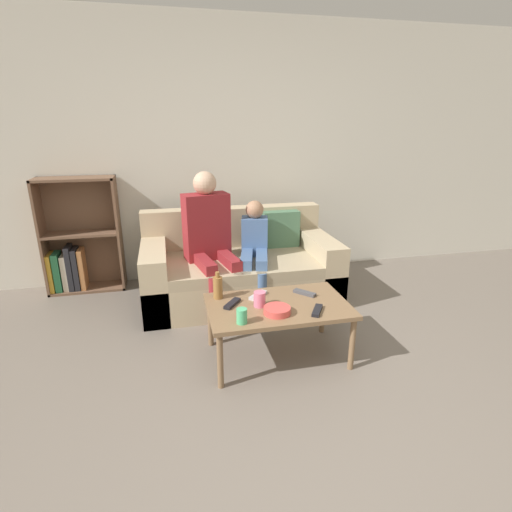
{
  "coord_description": "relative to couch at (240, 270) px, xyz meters",
  "views": [
    {
      "loc": [
        -0.75,
        -1.45,
        1.63
      ],
      "look_at": [
        -0.07,
        1.5,
        0.6
      ],
      "focal_mm": 28.0,
      "sensor_mm": 36.0,
      "label": 1
    }
  ],
  "objects": [
    {
      "name": "couch",
      "position": [
        0.0,
        0.0,
        0.0
      ],
      "size": [
        1.78,
        0.95,
        0.81
      ],
      "color": "tan",
      "rests_on": "ground_plane"
    },
    {
      "name": "bookshelf",
      "position": [
        -1.52,
        0.55,
        0.18
      ],
      "size": [
        0.72,
        0.28,
        1.13
      ],
      "color": "brown",
      "rests_on": "ground_plane"
    },
    {
      "name": "bottle",
      "position": [
        -0.33,
        -0.9,
        0.23
      ],
      "size": [
        0.07,
        0.07,
        0.2
      ],
      "color": "olive",
      "rests_on": "coffee_table"
    },
    {
      "name": "tv_remote_0",
      "position": [
        0.29,
        -1.27,
        0.15
      ],
      "size": [
        0.13,
        0.17,
        0.02
      ],
      "rotation": [
        0.0,
        0.0,
        -0.54
      ],
      "color": "black",
      "rests_on": "coffee_table"
    },
    {
      "name": "wall_back",
      "position": [
        0.1,
        0.7,
        1.03
      ],
      "size": [
        12.0,
        0.06,
        2.6
      ],
      "color": "beige",
      "rests_on": "ground_plane"
    },
    {
      "name": "ground_plane",
      "position": [
        0.1,
        -2.07,
        -0.27
      ],
      "size": [
        22.0,
        22.0,
        0.0
      ],
      "primitive_type": "plane",
      "color": "#70665B"
    },
    {
      "name": "coffee_table",
      "position": [
        0.07,
        -1.1,
        0.1
      ],
      "size": [
        0.98,
        0.61,
        0.42
      ],
      "color": "brown",
      "rests_on": "ground_plane"
    },
    {
      "name": "cup_near",
      "position": [
        -0.07,
        -1.09,
        0.2
      ],
      "size": [
        0.08,
        0.08,
        0.11
      ],
      "color": "pink",
      "rests_on": "coffee_table"
    },
    {
      "name": "cup_far",
      "position": [
        -0.23,
        -1.31,
        0.19
      ],
      "size": [
        0.07,
        0.07,
        0.1
      ],
      "color": "#4CB77A",
      "rests_on": "coffee_table"
    },
    {
      "name": "person_child",
      "position": [
        0.11,
        -0.14,
        0.26
      ],
      "size": [
        0.38,
        0.68,
        0.93
      ],
      "rotation": [
        0.0,
        0.0,
        -0.24
      ],
      "color": "#476693",
      "rests_on": "ground_plane"
    },
    {
      "name": "person_adult",
      "position": [
        -0.29,
        -0.08,
        0.42
      ],
      "size": [
        0.48,
        0.7,
        1.21
      ],
      "rotation": [
        0.0,
        0.0,
        0.2
      ],
      "color": "maroon",
      "rests_on": "ground_plane"
    },
    {
      "name": "snack_bowl",
      "position": [
        0.02,
        -1.23,
        0.16
      ],
      "size": [
        0.18,
        0.18,
        0.05
      ],
      "color": "#DB4C47",
      "rests_on": "coffee_table"
    },
    {
      "name": "tv_remote_3",
      "position": [
        -0.25,
        -1.03,
        0.15
      ],
      "size": [
        0.14,
        0.16,
        0.02
      ],
      "rotation": [
        0.0,
        0.0,
        -0.65
      ],
      "color": "black",
      "rests_on": "coffee_table"
    },
    {
      "name": "tv_remote_1",
      "position": [
        0.3,
        -0.98,
        0.15
      ],
      "size": [
        0.15,
        0.16,
        0.02
      ],
      "rotation": [
        0.0,
        0.0,
        0.73
      ],
      "color": "#47474C",
      "rests_on": "coffee_table"
    },
    {
      "name": "tv_remote_2",
      "position": [
        -0.04,
        -0.94,
        0.15
      ],
      "size": [
        0.16,
        0.15,
        0.02
      ],
      "rotation": [
        0.0,
        0.0,
        -0.84
      ],
      "color": "#B7B7BC",
      "rests_on": "coffee_table"
    }
  ]
}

